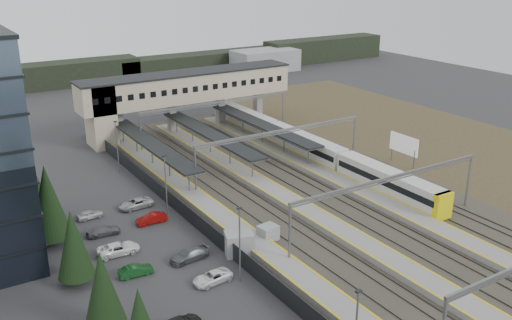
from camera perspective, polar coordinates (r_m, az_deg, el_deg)
ground at (r=68.21m, az=0.81°, el=-7.12°), size 220.00×220.00×0.00m
conifer_row at (r=55.03m, az=-16.77°, el=-9.32°), size 4.42×49.82×9.50m
car_park at (r=57.40m, az=-7.29°, el=-12.18°), size 10.67×44.62×1.29m
lampposts at (r=63.80m, az=-5.87°, el=-4.89°), size 0.50×53.25×8.07m
fence at (r=68.86m, az=-6.04°, el=-6.04°), size 0.08×90.00×2.00m
relay_cabin_near at (r=62.75m, az=-1.68°, el=-8.35°), size 3.62×3.12×2.55m
relay_cabin_far at (r=65.51m, az=1.20°, el=-7.37°), size 2.33×2.03×1.94m
rail_corridor at (r=76.66m, az=4.67°, el=-3.82°), size 34.00×90.00×0.92m
canopies at (r=91.82m, az=-4.63°, el=2.60°), size 23.10×30.00×3.28m
footbridge at (r=104.21m, az=-8.19°, el=6.80°), size 40.40×6.40×11.20m
gantries at (r=74.66m, az=7.35°, el=0.14°), size 28.40×62.28×7.17m
train at (r=92.25m, az=5.02°, el=1.39°), size 2.73×56.98×3.43m
billboard at (r=91.23m, az=14.56°, el=1.44°), size 0.20×5.72×4.81m
scrub_east at (r=100.94m, az=21.19°, el=0.56°), size 34.00×120.00×0.06m
treeline_far at (r=156.78m, az=-10.31°, el=9.11°), size 170.00×19.00×7.00m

